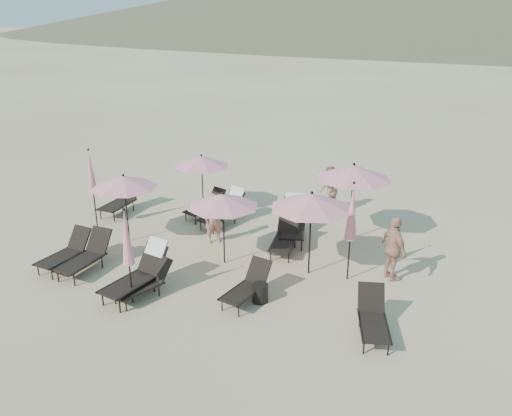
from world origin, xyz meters
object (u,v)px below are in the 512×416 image
at_px(lounger_10, 285,237).
at_px(umbrella_closed_1, 352,213).
at_px(umbrella_open_4, 354,172).
at_px(lounger_4, 248,285).
at_px(beachgoer_c, 394,249).
at_px(umbrella_closed_2, 91,173).
at_px(side_table_0, 147,278).
at_px(lounger_8, 225,209).
at_px(umbrella_open_0, 124,182).
at_px(lounger_7, 206,205).
at_px(umbrella_open_1, 223,200).
at_px(lounger_3, 140,271).
at_px(umbrella_open_3, 202,161).
at_px(lounger_6, 121,200).
at_px(side_table_1, 260,293).
at_px(beachgoer_a, 214,218).
at_px(lounger_0, 66,251).
at_px(umbrella_open_2, 311,201).
at_px(lounger_1, 86,255).
at_px(umbrella_closed_0, 127,238).
at_px(beachgoer_b, 329,190).
at_px(lounger_5, 373,317).
at_px(lounger_9, 294,220).
at_px(lounger_2, 145,282).

relative_size(lounger_10, umbrella_closed_1, 0.65).
bearing_deg(lounger_10, umbrella_open_4, 36.10).
bearing_deg(umbrella_closed_1, umbrella_open_4, 105.21).
height_order(lounger_4, beachgoer_c, beachgoer_c).
bearing_deg(beachgoer_c, umbrella_closed_2, 49.39).
height_order(lounger_10, side_table_0, lounger_10).
height_order(lounger_8, umbrella_open_0, umbrella_open_0).
bearing_deg(lounger_7, umbrella_open_1, -34.69).
xyz_separation_m(lounger_3, umbrella_open_1, (1.07, 2.25, 1.26)).
distance_m(lounger_7, side_table_0, 4.79).
height_order(lounger_3, umbrella_open_3, umbrella_open_3).
distance_m(lounger_6, side_table_1, 7.50).
height_order(lounger_10, beachgoer_a, beachgoer_a).
xyz_separation_m(lounger_0, umbrella_open_2, (5.99, 2.48, 1.58)).
distance_m(lounger_4, umbrella_open_4, 4.96).
xyz_separation_m(lounger_3, side_table_1, (2.81, 0.86, -0.32)).
relative_size(lounger_1, umbrella_closed_1, 0.65).
bearing_deg(umbrella_open_0, lounger_6, 134.79).
height_order(lounger_6, beachgoer_a, beachgoer_a).
height_order(lounger_3, umbrella_open_0, umbrella_open_0).
xyz_separation_m(lounger_6, umbrella_closed_0, (4.13, -4.53, 1.19)).
bearing_deg(umbrella_closed_1, beachgoer_b, 114.23).
xyz_separation_m(lounger_7, beachgoer_b, (3.54, 2.23, 0.40)).
xyz_separation_m(lounger_8, umbrella_open_3, (-1.24, 0.64, 1.28)).
bearing_deg(umbrella_open_1, lounger_10, 50.52).
height_order(lounger_6, umbrella_open_3, umbrella_open_3).
xyz_separation_m(lounger_1, beachgoer_a, (2.10, 3.03, 0.31)).
distance_m(umbrella_open_2, beachgoer_a, 3.48).
xyz_separation_m(umbrella_open_2, umbrella_closed_1, (1.01, 0.12, -0.18)).
relative_size(side_table_0, beachgoer_b, 0.26).
bearing_deg(umbrella_open_3, lounger_3, -74.16).
relative_size(lounger_1, beachgoer_b, 1.06).
height_order(lounger_5, lounger_7, lounger_5).
distance_m(umbrella_open_4, umbrella_closed_1, 2.56).
height_order(lounger_1, lounger_3, lounger_3).
relative_size(lounger_7, side_table_0, 3.82).
bearing_deg(beachgoer_b, umbrella_open_1, -41.44).
bearing_deg(lounger_7, lounger_0, -91.54).
relative_size(lounger_4, beachgoer_c, 0.90).
bearing_deg(lounger_1, lounger_6, 115.56).
bearing_deg(side_table_0, umbrella_open_2, 35.40).
bearing_deg(umbrella_closed_0, lounger_9, 69.29).
relative_size(lounger_6, umbrella_open_0, 0.85).
xyz_separation_m(lounger_6, lounger_7, (2.83, 0.92, -0.06)).
height_order(umbrella_open_2, umbrella_closed_0, umbrella_closed_0).
relative_size(beachgoer_b, beachgoer_c, 0.94).
height_order(lounger_2, beachgoer_b, beachgoer_b).
bearing_deg(lounger_1, umbrella_open_1, 30.60).
height_order(lounger_9, umbrella_open_1, umbrella_open_1).
height_order(lounger_3, lounger_5, lounger_3).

